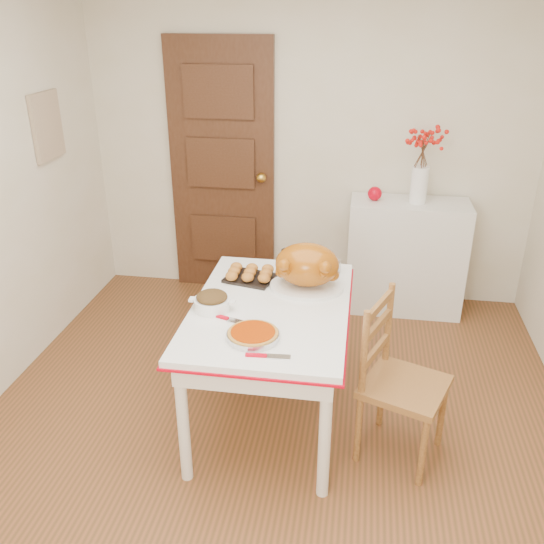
% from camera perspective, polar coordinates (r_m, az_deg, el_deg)
% --- Properties ---
extents(floor, '(3.50, 4.00, 0.00)m').
position_cam_1_polar(floor, '(3.41, -0.41, -16.53)').
color(floor, '#513519').
rests_on(floor, ground).
extents(wall_back, '(3.50, 0.00, 2.50)m').
position_cam_1_polar(wall_back, '(4.66, 3.67, 12.32)').
color(wall_back, beige).
rests_on(wall_back, ground).
extents(door_back, '(0.85, 0.06, 2.06)m').
position_cam_1_polar(door_back, '(4.79, -4.92, 9.94)').
color(door_back, '#371D0F').
rests_on(door_back, ground).
extents(photo_board, '(0.03, 0.35, 0.45)m').
position_cam_1_polar(photo_board, '(4.37, -21.27, 13.26)').
color(photo_board, tan).
rests_on(photo_board, ground).
extents(sideboard, '(0.90, 0.40, 0.90)m').
position_cam_1_polar(sideboard, '(4.68, 12.99, 1.49)').
color(sideboard, silver).
rests_on(sideboard, floor).
extents(kitchen_table, '(0.87, 1.27, 0.76)m').
position_cam_1_polar(kitchen_table, '(3.37, -0.14, -9.01)').
color(kitchen_table, white).
rests_on(kitchen_table, floor).
extents(chair_oak, '(0.53, 0.53, 0.92)m').
position_cam_1_polar(chair_oak, '(3.15, 12.99, -10.59)').
color(chair_oak, '#9D6733').
rests_on(chair_oak, floor).
extents(berry_vase, '(0.29, 0.29, 0.57)m').
position_cam_1_polar(berry_vase, '(4.46, 14.48, 10.13)').
color(berry_vase, white).
rests_on(berry_vase, sideboard).
extents(apple, '(0.11, 0.11, 0.11)m').
position_cam_1_polar(apple, '(4.50, 10.08, 7.61)').
color(apple, '#BB0012').
rests_on(apple, sideboard).
extents(turkey_platter, '(0.47, 0.40, 0.27)m').
position_cam_1_polar(turkey_platter, '(3.31, 3.47, 0.49)').
color(turkey_platter, '#A54E08').
rests_on(turkey_platter, kitchen_table).
extents(pumpkin_pie, '(0.26, 0.26, 0.05)m').
position_cam_1_polar(pumpkin_pie, '(2.86, -1.89, -6.10)').
color(pumpkin_pie, '#982A00').
rests_on(pumpkin_pie, kitchen_table).
extents(stuffing_dish, '(0.30, 0.27, 0.10)m').
position_cam_1_polar(stuffing_dish, '(3.13, -5.93, -2.87)').
color(stuffing_dish, '#453318').
rests_on(stuffing_dish, kitchen_table).
extents(rolls_tray, '(0.32, 0.28, 0.07)m').
position_cam_1_polar(rolls_tray, '(3.46, -2.18, -0.18)').
color(rolls_tray, '#C1601F').
rests_on(rolls_tray, kitchen_table).
extents(pie_server, '(0.22, 0.08, 0.01)m').
position_cam_1_polar(pie_server, '(2.73, -0.41, -8.25)').
color(pie_server, silver).
rests_on(pie_server, kitchen_table).
extents(carving_knife, '(0.29, 0.15, 0.01)m').
position_cam_1_polar(carving_knife, '(3.02, -3.71, -4.78)').
color(carving_knife, silver).
rests_on(carving_knife, kitchen_table).
extents(drinking_glass, '(0.07, 0.07, 0.12)m').
position_cam_1_polar(drinking_glass, '(3.61, 1.45, 1.33)').
color(drinking_glass, white).
rests_on(drinking_glass, kitchen_table).
extents(shaker_pair, '(0.09, 0.06, 0.08)m').
position_cam_1_polar(shaker_pair, '(3.57, 6.09, 0.63)').
color(shaker_pair, white).
rests_on(shaker_pair, kitchen_table).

